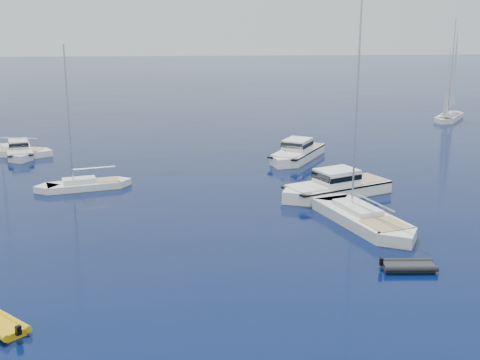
# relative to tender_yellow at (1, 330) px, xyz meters

# --- Properties ---
(motor_cruiser_centre) EXTENTS (11.23, 7.64, 2.85)m
(motor_cruiser_centre) POSITION_rel_tender_yellow_xyz_m (21.16, 21.65, 0.00)
(motor_cruiser_centre) COLOR white
(motor_cruiser_centre) RESTS_ON ground
(motor_cruiser_distant) EXTENTS (7.90, 10.51, 2.71)m
(motor_cruiser_distant) POSITION_rel_tender_yellow_xyz_m (20.15, 35.17, 0.00)
(motor_cruiser_distant) COLOR white
(motor_cruiser_distant) RESTS_ON ground
(motor_cruiser_horizon) EXTENTS (4.88, 8.68, 2.18)m
(motor_cruiser_horizon) POSITION_rel_tender_yellow_xyz_m (-9.04, 38.93, 0.00)
(motor_cruiser_horizon) COLOR silver
(motor_cruiser_horizon) RESTS_ON ground
(sailboat_mid_r) EXTENTS (6.98, 12.93, 18.43)m
(sailboat_mid_r) POSITION_rel_tender_yellow_xyz_m (21.57, 14.50, 0.00)
(sailboat_mid_r) COLOR silver
(sailboat_mid_r) RESTS_ON ground
(sailboat_mid_l) EXTENTS (9.02, 4.55, 12.84)m
(sailboat_mid_l) POSITION_rel_tender_yellow_xyz_m (-0.10, 25.36, 0.00)
(sailboat_mid_l) COLOR silver
(sailboat_mid_l) RESTS_ON ground
(sailboat_far_l) EXTENTS (10.41, 4.72, 14.82)m
(sailboat_far_l) POSITION_rel_tender_yellow_xyz_m (-10.16, 39.53, 0.00)
(sailboat_far_l) COLOR white
(sailboat_far_l) RESTS_ON ground
(sailboat_sails_far) EXTENTS (7.78, 9.68, 14.64)m
(sailboat_sails_far) POSITION_rel_tender_yellow_xyz_m (45.82, 58.36, 0.00)
(sailboat_sails_far) COLOR silver
(sailboat_sails_far) RESTS_ON ground
(tender_yellow) EXTENTS (3.62, 3.59, 0.95)m
(tender_yellow) POSITION_rel_tender_yellow_xyz_m (0.00, 0.00, 0.00)
(tender_yellow) COLOR #CA9E0B
(tender_yellow) RESTS_ON ground
(tender_grey_near) EXTENTS (3.42, 2.05, 0.95)m
(tender_grey_near) POSITION_rel_tender_yellow_xyz_m (22.21, 5.79, 0.00)
(tender_grey_near) COLOR black
(tender_grey_near) RESTS_ON ground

